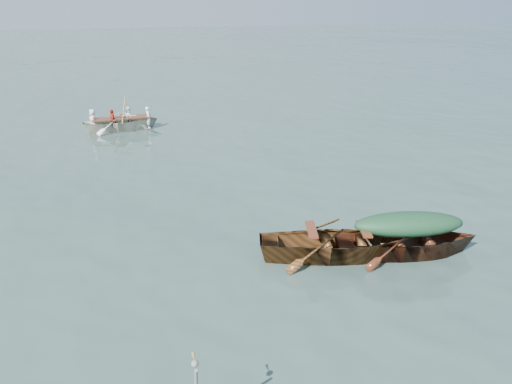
# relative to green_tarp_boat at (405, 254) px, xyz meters

# --- Properties ---
(ground) EXTENTS (140.00, 140.00, 0.00)m
(ground) POSITION_rel_green_tarp_boat_xyz_m (-1.69, -0.32, 0.00)
(ground) COLOR #364C46
(ground) RESTS_ON ground
(green_tarp_boat) EXTENTS (4.58, 2.06, 1.03)m
(green_tarp_boat) POSITION_rel_green_tarp_boat_xyz_m (0.00, 0.00, 0.00)
(green_tarp_boat) COLOR #4D1C12
(green_tarp_boat) RESTS_ON ground
(open_wooden_boat) EXTENTS (4.91, 2.44, 1.12)m
(open_wooden_boat) POSITION_rel_green_tarp_boat_xyz_m (-1.55, 0.25, 0.00)
(open_wooden_boat) COLOR brown
(open_wooden_boat) RESTS_ON ground
(rowed_boat) EXTENTS (4.39, 1.76, 1.02)m
(rowed_boat) POSITION_rel_green_tarp_boat_xyz_m (-6.21, 12.23, 0.00)
(rowed_boat) COLOR white
(rowed_boat) RESTS_ON ground
(green_tarp_cover) EXTENTS (2.52, 1.13, 0.52)m
(green_tarp_cover) POSITION_rel_green_tarp_boat_xyz_m (0.00, 0.00, 0.78)
(green_tarp_cover) COLOR #1A3F28
(green_tarp_cover) RESTS_ON green_tarp_boat
(thwart_benches) EXTENTS (2.49, 1.36, 0.04)m
(thwart_benches) POSITION_rel_green_tarp_boat_xyz_m (-1.55, 0.25, 0.58)
(thwart_benches) COLOR #562414
(thwart_benches) RESTS_ON open_wooden_boat
(rowers) EXTENTS (3.10, 1.49, 0.76)m
(rowers) POSITION_rel_green_tarp_boat_xyz_m (-6.21, 12.23, 0.89)
(rowers) COLOR white
(rowers) RESTS_ON rowed_boat
(oars) EXTENTS (0.89, 2.65, 0.06)m
(oars) POSITION_rel_green_tarp_boat_xyz_m (-6.21, 12.23, 0.54)
(oars) COLOR #A97C40
(oars) RESTS_ON rowed_boat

